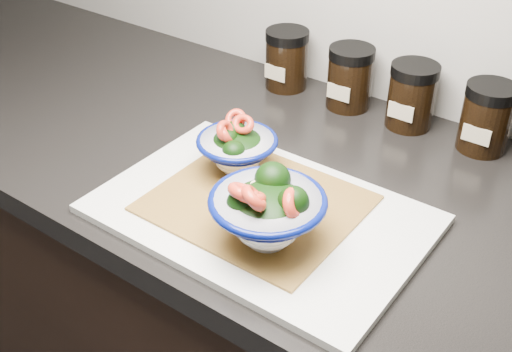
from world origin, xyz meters
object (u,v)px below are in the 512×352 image
Objects in this scene: bowl_left at (237,148)px; bowl_right at (268,211)px; spice_jar_c at (412,96)px; spice_jar_d at (487,118)px; cutting_board at (260,214)px; spice_jar_b at (350,78)px; spice_jar_a at (287,59)px.

bowl_right is at bearing -39.12° from bowl_left.
bowl_left is 0.34m from spice_jar_c.
bowl_right is 0.44m from spice_jar_d.
spice_jar_c is (0.01, 0.41, -0.01)m from bowl_right.
bowl_right is at bearing -108.10° from spice_jar_d.
bowl_right is (0.05, -0.05, 0.06)m from cutting_board.
cutting_board is 0.37m from spice_jar_b.
spice_jar_a and spice_jar_b have the same top height.
cutting_board is at bearing -79.78° from spice_jar_b.
spice_jar_b and spice_jar_c have the same top height.
bowl_right is (0.13, -0.11, 0.01)m from bowl_left.
bowl_left is at bearing 146.00° from cutting_board.
spice_jar_d is (0.13, 0.00, 0.00)m from spice_jar_c.
spice_jar_b and spice_jar_d have the same top height.
cutting_board is at bearing 133.33° from bowl_right.
bowl_left is 0.31m from spice_jar_b.
bowl_left is 1.08× the size of spice_jar_d.
bowl_right is 1.34× the size of spice_jar_b.
bowl_left reaches higher than cutting_board.
cutting_board is at bearing -98.43° from spice_jar_c.
cutting_board is 3.98× the size of spice_jar_a.
spice_jar_c is (0.12, 0.00, 0.00)m from spice_jar_b.
spice_jar_d is at bearing 63.26° from cutting_board.
spice_jar_a is 0.14m from spice_jar_b.
bowl_right is 1.34× the size of spice_jar_a.
bowl_left is at bearing -69.16° from spice_jar_a.
spice_jar_a is at bearing 119.01° from cutting_board.
bowl_right reaches higher than bowl_left.
spice_jar_b is (0.02, 0.31, 0.00)m from bowl_left.
bowl_left and spice_jar_a have the same top height.
cutting_board is at bearing -34.00° from bowl_left.
spice_jar_d is at bearing 0.00° from spice_jar_c.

